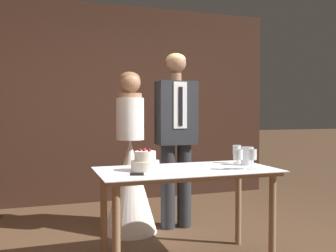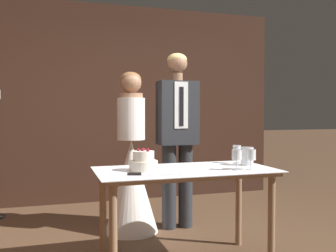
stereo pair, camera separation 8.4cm
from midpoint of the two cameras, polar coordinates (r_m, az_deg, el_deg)
wall_back at (r=5.27m, az=-7.88°, el=3.43°), size 4.43×0.12×2.69m
cake_table at (r=3.02m, az=2.04°, el=-8.34°), size 1.42×0.72×0.77m
tiered_cake at (r=2.92m, az=-4.33°, el=-5.51°), size 0.22×0.22×0.17m
cake_knife at (r=2.71m, az=-4.22°, el=-7.36°), size 0.38×0.13×0.02m
wine_glass_near at (r=3.39m, az=9.74°, el=-3.63°), size 0.07×0.07×0.16m
wine_glass_middle at (r=3.05m, az=11.87°, el=-4.36°), size 0.08×0.08×0.16m
wine_glass_far at (r=2.99m, az=9.81°, el=-4.42°), size 0.08×0.08×0.16m
hurricane_candle at (r=3.29m, az=11.26°, el=-4.56°), size 0.11×0.11×0.16m
bride at (r=3.84m, az=-6.40°, el=-7.16°), size 0.54×0.54×1.63m
groom at (r=3.93m, az=0.63°, el=-0.67°), size 0.41×0.25×1.84m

